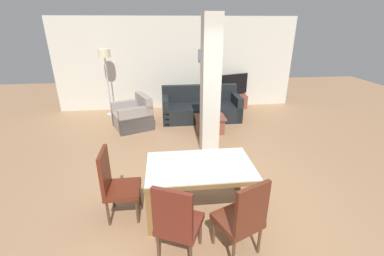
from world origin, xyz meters
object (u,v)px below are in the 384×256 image
Objects in this scene: tv_screen at (231,85)px; floor_lamp at (105,60)px; dining_chair_near_left at (177,221)px; dining_chair_near_right at (243,217)px; tv_stand at (230,102)px; sofa at (201,109)px; armchair at (134,117)px; bottle at (207,114)px; dining_chair_head_left at (115,183)px; dining_table at (200,175)px; coffee_table at (210,124)px.

floor_lamp is at bearing -14.74° from tv_screen.
dining_chair_near_left and dining_chair_near_right have the same top height.
dining_chair_near_right is 1.02× the size of tv_stand.
sofa is 1.85m from armchair.
floor_lamp is (-2.57, 1.72, 1.06)m from bottle.
tv_stand is (2.87, 1.32, -0.08)m from armchair.
dining_chair_near_left is 0.54× the size of floor_lamp.
dining_table is at bearing 90.00° from dining_chair_head_left.
dining_chair_head_left is at bearing 158.04° from dining_chair_near_left.
dining_table is 1.14m from dining_chair_head_left.
tv_screen is (2.00, 5.44, 0.19)m from dining_chair_near_left.
tv_screen reaches higher than tv_stand.
dining_chair_head_left is at bearing 127.43° from dining_chair_near_right.
armchair is at bearing 87.30° from dining_chair_near_right.
bottle is at bearing 90.02° from sofa.
sofa is 1.07m from bottle.
sofa is at bearing 90.02° from bottle.
tv_stand is at bearing -87.95° from armchair.
tv_screen is at bearing 70.55° from dining_table.
bottle is (0.56, 2.70, -0.06)m from dining_table.
dining_chair_head_left is 0.54× the size of floor_lamp.
dining_chair_near_left is 3.75m from coffee_table.
tv_screen is (0.00, -0.00, 0.52)m from tv_stand.
dining_table is 2.04× the size of coffee_table.
tv_stand is (1.07, 0.88, -0.09)m from sofa.
tv_screen reaches higher than coffee_table.
tv_screen is 3.74m from floor_lamp.
dining_chair_near_right is at bearing -103.10° from tv_stand.
floor_lamp reaches higher than armchair.
dining_table is 1.45× the size of dining_chair_near_left.
dining_chair_near_right is 5.61m from tv_screen.
floor_lamp is (-0.86, 4.42, 1.04)m from dining_chair_head_left.
dining_chair_near_right is at bearing 87.52° from sofa.
dining_chair_near_left reaches higher than dining_table.
dining_chair_head_left is at bearing 40.92° from tv_screen.
floor_lamp is (-2.00, 4.42, 1.00)m from dining_table.
tv_screen is at bearing -90.00° from tv_stand.
bottle is at bearing -131.38° from armchair.
coffee_table is (1.79, 2.78, -0.33)m from dining_chair_head_left.
armchair is (-0.87, 4.12, -0.25)m from dining_chair_near_left.
tv_screen reaches higher than dining_chair_near_right.
tv_stand is (1.07, 1.93, -0.31)m from bottle.
dining_chair_head_left is (-1.14, 0.00, -0.04)m from dining_table.
dining_table is 1.32× the size of armchair.
dining_chair_near_right is (0.73, -0.02, 0.00)m from dining_chair_near_left.
floor_lamp is at bearing -176.63° from tv_stand.
armchair is 1.87m from floor_lamp.
sofa is at bearing 63.69° from dining_chair_near_right.
armchair is 3.19m from tv_screen.
dining_table is 4.91m from tv_screen.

